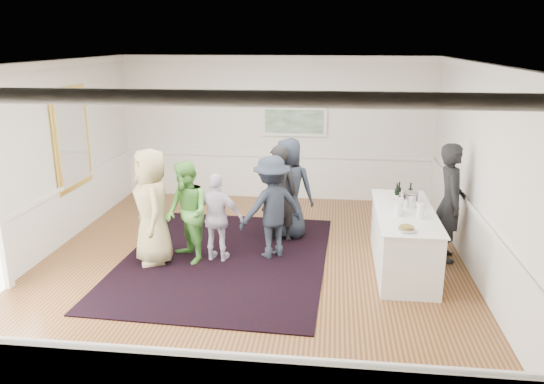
# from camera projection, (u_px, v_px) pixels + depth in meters

# --- Properties ---
(floor) EXTENTS (8.00, 8.00, 0.00)m
(floor) POSITION_uv_depth(u_px,v_px,m) (249.00, 268.00, 8.51)
(floor) COLOR #905D2F
(floor) RESTS_ON ground
(ceiling) EXTENTS (7.00, 8.00, 0.02)m
(ceiling) POSITION_uv_depth(u_px,v_px,m) (247.00, 63.00, 7.61)
(ceiling) COLOR white
(ceiling) RESTS_ON wall_back
(wall_left) EXTENTS (0.02, 8.00, 3.20)m
(wall_left) POSITION_uv_depth(u_px,v_px,m) (32.00, 165.00, 8.45)
(wall_left) COLOR white
(wall_left) RESTS_ON floor
(wall_right) EXTENTS (0.02, 8.00, 3.20)m
(wall_right) POSITION_uv_depth(u_px,v_px,m) (487.00, 178.00, 7.67)
(wall_right) COLOR white
(wall_right) RESTS_ON floor
(wall_back) EXTENTS (7.00, 0.02, 3.20)m
(wall_back) POSITION_uv_depth(u_px,v_px,m) (276.00, 129.00, 11.87)
(wall_back) COLOR white
(wall_back) RESTS_ON floor
(wall_front) EXTENTS (7.00, 0.02, 3.20)m
(wall_front) POSITION_uv_depth(u_px,v_px,m) (168.00, 291.00, 4.24)
(wall_front) COLOR white
(wall_front) RESTS_ON floor
(wainscoting) EXTENTS (7.00, 8.00, 1.00)m
(wainscoting) POSITION_uv_depth(u_px,v_px,m) (249.00, 239.00, 8.37)
(wainscoting) COLOR white
(wainscoting) RESTS_ON floor
(mirror) EXTENTS (0.05, 1.25, 1.85)m
(mirror) POSITION_uv_depth(u_px,v_px,m) (72.00, 138.00, 9.63)
(mirror) COLOR yellow
(mirror) RESTS_ON wall_left
(landscape_painting) EXTENTS (1.44, 0.06, 0.66)m
(landscape_painting) POSITION_uv_depth(u_px,v_px,m) (294.00, 121.00, 11.73)
(landscape_painting) COLOR white
(landscape_painting) RESTS_ON wall_back
(area_rug) EXTENTS (3.48, 4.47, 0.02)m
(area_rug) POSITION_uv_depth(u_px,v_px,m) (225.00, 259.00, 8.83)
(area_rug) COLOR black
(area_rug) RESTS_ON floor
(serving_table) EXTENTS (0.90, 2.37, 0.96)m
(serving_table) POSITION_uv_depth(u_px,v_px,m) (403.00, 239.00, 8.39)
(serving_table) COLOR white
(serving_table) RESTS_ON floor
(bartender) EXTENTS (0.52, 0.74, 1.95)m
(bartender) POSITION_uv_depth(u_px,v_px,m) (450.00, 202.00, 8.62)
(bartender) COLOR black
(bartender) RESTS_ON floor
(guest_tan) EXTENTS (0.97, 1.10, 1.90)m
(guest_tan) POSITION_uv_depth(u_px,v_px,m) (152.00, 207.00, 8.48)
(guest_tan) COLOR tan
(guest_tan) RESTS_ON floor
(guest_green) EXTENTS (1.01, 1.03, 1.68)m
(guest_green) POSITION_uv_depth(u_px,v_px,m) (187.00, 213.00, 8.55)
(guest_green) COLOR #57A943
(guest_green) RESTS_ON floor
(guest_lilac) EXTENTS (0.91, 0.47, 1.48)m
(guest_lilac) POSITION_uv_depth(u_px,v_px,m) (218.00, 218.00, 8.61)
(guest_lilac) COLOR silver
(guest_lilac) RESTS_ON floor
(guest_dark_a) EXTENTS (1.29, 1.15, 1.73)m
(guest_dark_a) POSITION_uv_depth(u_px,v_px,m) (272.00, 207.00, 8.73)
(guest_dark_a) COLOR #1D2431
(guest_dark_a) RESTS_ON floor
(guest_dark_b) EXTENTS (0.70, 0.52, 1.78)m
(guest_dark_b) POSITION_uv_depth(u_px,v_px,m) (279.00, 194.00, 9.42)
(guest_dark_b) COLOR black
(guest_dark_b) RESTS_ON floor
(guest_navy) EXTENTS (0.99, 0.73, 1.85)m
(guest_navy) POSITION_uv_depth(u_px,v_px,m) (288.00, 188.00, 9.61)
(guest_navy) COLOR #1D2431
(guest_navy) RESTS_ON floor
(wine_bottles) EXTENTS (0.31, 0.27, 0.31)m
(wine_bottles) POSITION_uv_depth(u_px,v_px,m) (403.00, 192.00, 8.72)
(wine_bottles) COLOR black
(wine_bottles) RESTS_ON serving_table
(juice_pitchers) EXTENTS (0.43, 0.36, 0.24)m
(juice_pitchers) POSITION_uv_depth(u_px,v_px,m) (406.00, 208.00, 8.01)
(juice_pitchers) COLOR #7ABF44
(juice_pitchers) RESTS_ON serving_table
(ice_bucket) EXTENTS (0.26, 0.26, 0.25)m
(ice_bucket) POSITION_uv_depth(u_px,v_px,m) (410.00, 200.00, 8.41)
(ice_bucket) COLOR silver
(ice_bucket) RESTS_ON serving_table
(nut_bowl) EXTENTS (0.26, 0.26, 0.07)m
(nut_bowl) POSITION_uv_depth(u_px,v_px,m) (406.00, 229.00, 7.36)
(nut_bowl) COLOR white
(nut_bowl) RESTS_ON serving_table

